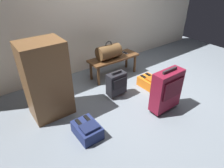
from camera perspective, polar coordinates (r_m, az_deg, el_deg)
The scene contains 9 objects.
ground_plane at distance 3.26m, azimuth 10.94°, elevation -4.24°, with size 6.60×6.60×0.00m, color slate.
bench at distance 3.73m, azimuth 0.51°, elevation 7.16°, with size 1.00×0.36×0.40m.
duffel_bag_brown at distance 3.59m, azimuth -1.00°, elevation 9.50°, with size 0.44×0.26×0.34m.
cell_phone at distance 3.90m, azimuth 3.76°, elevation 9.27°, with size 0.07×0.14×0.01m.
suitcase_upright_burgundy at distance 2.88m, azimuth 15.91°, elevation -1.74°, with size 0.48×0.22×0.69m.
suitcase_small_charcoal at distance 3.15m, azimuth 1.37°, elevation 0.17°, with size 0.32×0.19×0.46m.
backpack_navy at distance 2.54m, azimuth -7.36°, elevation -13.29°, with size 0.28×0.38×0.21m.
backpack_orange at distance 3.53m, azimuth 11.12°, elevation 0.55°, with size 0.28×0.38×0.21m.
side_cabinet at distance 2.76m, azimuth -18.87°, elevation 1.02°, with size 0.56×0.44×1.10m.
Camera 1 is at (-2.04, -1.72, 1.88)m, focal length 30.82 mm.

